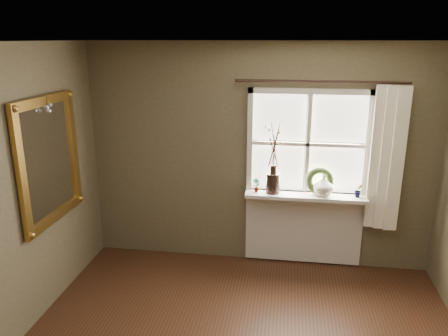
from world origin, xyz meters
TOP-DOWN VIEW (x-y plane):
  - ceiling at (0.00, 0.00)m, footprint 4.50×4.50m
  - wall_back at (0.00, 2.30)m, footprint 4.00×0.10m
  - window_frame at (0.55, 2.23)m, footprint 1.36×0.06m
  - window_sill at (0.55, 2.12)m, footprint 1.36×0.26m
  - window_apron at (0.55, 2.23)m, footprint 1.36×0.04m
  - dark_jug at (0.18, 2.12)m, footprint 0.21×0.21m
  - cream_vase at (0.75, 2.12)m, footprint 0.27×0.27m
  - wreath at (0.70, 2.16)m, footprint 0.32×0.16m
  - potted_plant_left at (-0.01, 2.12)m, footprint 0.10×0.08m
  - potted_plant_right at (1.13, 2.12)m, footprint 0.10×0.09m
  - curtain at (1.39, 2.13)m, footprint 0.36×0.12m
  - curtain_rod at (0.65, 2.17)m, footprint 1.84×0.03m
  - gilt_mirror at (-1.96, 1.17)m, footprint 0.10×1.05m

SIDE VIEW (x-z plane):
  - window_apron at x=0.55m, z-range 0.02..0.90m
  - window_sill at x=0.55m, z-range 0.88..0.92m
  - potted_plant_right at x=1.13m, z-range 0.92..1.08m
  - potted_plant_left at x=-0.01m, z-range 0.92..1.09m
  - dark_jug at x=0.18m, z-range 0.92..1.15m
  - cream_vase at x=0.75m, z-range 0.92..1.16m
  - wreath at x=0.70m, z-range 0.88..1.20m
  - wall_back at x=0.00m, z-range 0.00..2.60m
  - curtain at x=1.39m, z-range 0.57..2.16m
  - window_frame at x=0.55m, z-range 0.86..2.10m
  - gilt_mirror at x=-1.96m, z-range 0.86..2.11m
  - curtain_rod at x=0.65m, z-range 2.16..2.20m
  - ceiling at x=0.00m, z-range 2.60..2.60m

